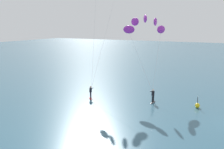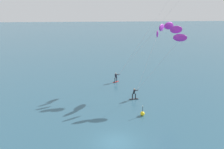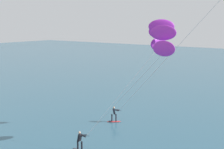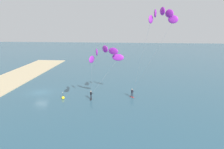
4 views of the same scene
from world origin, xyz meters
TOP-DOWN VIEW (x-y plane):
  - ground_plane at (0.00, 0.00)m, footprint 240.00×240.00m
  - kitesurfer_nearshore at (8.69, 14.55)m, footprint 8.41×6.53m
  - kitesurfer_mid_water at (11.73, 22.61)m, footprint 12.87×6.72m
  - marker_buoy at (3.78, 5.95)m, footprint 0.56×0.56m

SIDE VIEW (x-z plane):
  - ground_plane at x=0.00m, z-range 0.00..0.00m
  - marker_buoy at x=3.78m, z-range -0.39..0.99m
  - kitesurfer_nearshore at x=8.69m, z-range 3.75..14.51m
  - kitesurfer_mid_water at x=11.73m, z-range 6.29..22.55m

